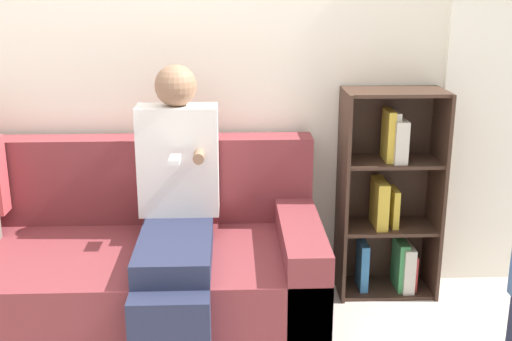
# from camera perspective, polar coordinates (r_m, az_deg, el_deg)

# --- Properties ---
(back_wall) EXTENTS (10.00, 0.06, 2.55)m
(back_wall) POSITION_cam_1_polar(r_m,az_deg,el_deg) (3.45, -8.92, 9.98)
(back_wall) COLOR silver
(back_wall) RESTS_ON ground_plane
(curtain_panel) EXTENTS (0.59, 0.04, 2.20)m
(curtain_panel) POSITION_cam_1_polar(r_m,az_deg,el_deg) (3.69, 20.71, 6.81)
(curtain_panel) COLOR silver
(curtain_panel) RESTS_ON ground_plane
(couch) EXTENTS (2.05, 0.93, 0.88)m
(couch) POSITION_cam_1_polar(r_m,az_deg,el_deg) (3.28, -12.86, -8.67)
(couch) COLOR maroon
(couch) RESTS_ON ground_plane
(adult_seated) EXTENTS (0.39, 0.87, 1.28)m
(adult_seated) POSITION_cam_1_polar(r_m,az_deg,el_deg) (3.01, -7.14, -3.28)
(adult_seated) COLOR #232842
(adult_seated) RESTS_ON ground_plane
(bookshelf) EXTENTS (0.52, 0.31, 1.12)m
(bookshelf) POSITION_cam_1_polar(r_m,az_deg,el_deg) (3.54, 11.77, -2.52)
(bookshelf) COLOR #3D281E
(bookshelf) RESTS_ON ground_plane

